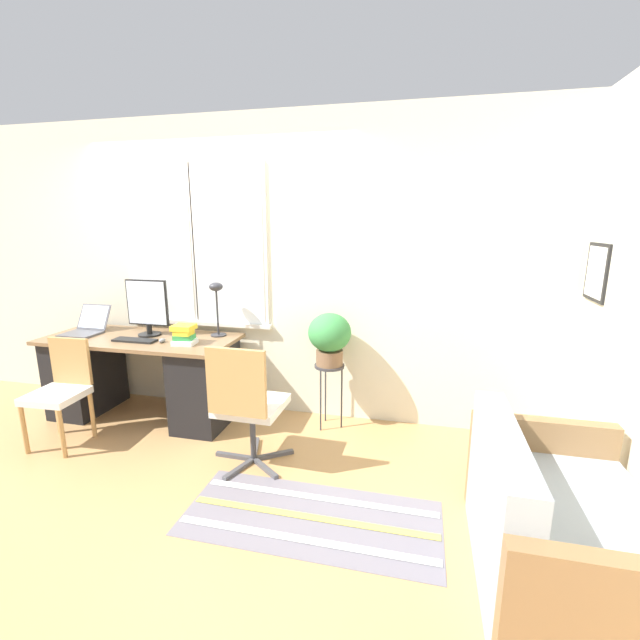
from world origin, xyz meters
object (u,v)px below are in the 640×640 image
Objects in this scene: keyboard at (135,340)px; desk_chair_wooden at (61,389)px; laptop at (86,328)px; monitor at (147,307)px; couch_loveseat at (558,534)px; plant_stand at (329,372)px; office_chair_swivel at (247,404)px; book_stack at (184,335)px; mouse at (162,340)px; potted_plant at (330,336)px; desk_lamp at (216,296)px.

keyboard is 0.46× the size of desk_chair_wooden.
laptop is 0.44× the size of desk_chair_wooden.
monitor is 3.46m from couch_loveseat.
laptop reaches higher than plant_stand.
desk_chair_wooden is at bearing 1.33° from office_chair_swivel.
desk_chair_wooden is at bearing -68.16° from laptop.
book_stack is 0.96m from office_chair_swivel.
laptop is 5.22× the size of mouse.
book_stack is 1.24m from potted_plant.
desk_lamp is at bearing 9.29° from laptop.
desk_lamp reaches higher than mouse.
monitor is at bearing -176.75° from plant_stand.
potted_plant reaches higher than keyboard.
desk_lamp is 1.22m from plant_stand.
office_chair_swivel is 2.12× the size of potted_plant.
mouse is 0.60m from desk_lamp.
desk_lamp reaches higher than office_chair_swivel.
desk_chair_wooden is (-0.38, -0.46, -0.31)m from keyboard.
mouse is 0.22m from book_stack.
office_chair_swivel is (1.23, -0.67, -0.52)m from monitor.
monitor is 0.60× the size of desk_chair_wooden.
desk_lamp is at bearing 41.35° from mouse.
couch_loveseat is at bearing -22.62° from book_stack.
book_stack reaches higher than plant_stand.
monitor is 0.42× the size of couch_loveseat.
desk_lamp is (0.37, 0.32, 0.35)m from mouse.
desk_lamp is 0.46m from book_stack.
desk_lamp reaches higher than plant_stand.
office_chair_swivel reaches higher than desk_chair_wooden.
potted_plant is at bearing 13.34° from book_stack.
plant_stand is at bearing 13.34° from book_stack.
book_stack is (-0.15, -0.32, -0.28)m from desk_lamp.
office_chair_swivel is 0.79× the size of couch_loveseat.
desk_chair_wooden reaches higher than couch_loveseat.
office_chair_swivel is at bearing -119.82° from potted_plant.
monitor reaches higher than plant_stand.
potted_plant is at bearing -118.27° from office_chair_swivel.
keyboard is at bearing -169.59° from plant_stand.
book_stack is (0.21, 0.00, 0.06)m from mouse.
plant_stand is 0.32m from potted_plant.
office_chair_swivel is (1.23, -0.46, -0.27)m from keyboard.
plant_stand is 1.27× the size of potted_plant.
book_stack is at bearing 26.31° from desk_chair_wooden.
mouse is 1.12m from office_chair_swivel.
laptop is 3.98m from couch_loveseat.
office_chair_swivel is 0.95m from potted_plant.
desk_chair_wooden is at bearing -120.04° from monitor.
laptop is 0.64m from keyboard.
desk_chair_wooden is at bearing -130.07° from keyboard.
monitor reaches higher than couch_loveseat.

